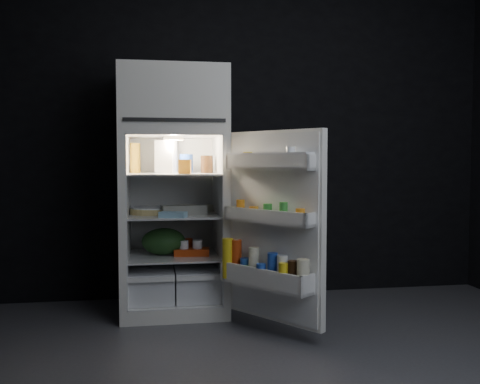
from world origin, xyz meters
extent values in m
cube|color=#4D4D52|center=(0.00, 0.00, 0.00)|extent=(4.00, 3.40, 0.00)
cube|color=black|center=(0.00, 1.70, 1.35)|extent=(4.00, 0.00, 2.70)
cube|color=white|center=(-0.65, 1.30, 0.05)|extent=(0.76, 0.70, 0.10)
cube|color=white|center=(-1.01, 1.30, 0.70)|extent=(0.05, 0.70, 1.20)
cube|color=white|center=(-0.30, 1.30, 0.70)|extent=(0.05, 0.70, 1.20)
cube|color=white|center=(-0.65, 1.62, 0.70)|extent=(0.66, 0.05, 1.20)
cube|color=white|center=(-0.65, 1.30, 1.33)|extent=(0.76, 0.70, 0.06)
cube|color=white|center=(-0.65, 1.30, 1.57)|extent=(0.76, 0.70, 0.42)
cube|color=black|center=(-0.65, 0.95, 1.39)|extent=(0.68, 0.01, 0.02)
cube|color=white|center=(-0.98, 1.28, 0.70)|extent=(0.01, 0.65, 1.20)
cube|color=white|center=(-0.33, 1.28, 0.70)|extent=(0.01, 0.65, 1.20)
cube|color=white|center=(-0.65, 1.28, 1.30)|extent=(0.66, 0.65, 0.01)
cube|color=white|center=(-0.65, 1.28, 0.10)|extent=(0.66, 0.65, 0.01)
cube|color=white|center=(-0.65, 1.28, 1.02)|extent=(0.65, 0.63, 0.01)
cube|color=white|center=(-0.65, 1.28, 0.72)|extent=(0.65, 0.63, 0.01)
cube|color=white|center=(-0.65, 1.28, 0.42)|extent=(0.65, 0.63, 0.01)
cube|color=white|center=(-0.82, 1.30, 0.22)|extent=(0.32, 0.59, 0.22)
cube|color=white|center=(-0.49, 1.30, 0.22)|extent=(0.32, 0.59, 0.22)
cube|color=white|center=(-0.82, 0.97, 0.31)|extent=(0.32, 0.02, 0.03)
cube|color=white|center=(-0.49, 0.97, 0.31)|extent=(0.32, 0.02, 0.03)
cube|color=#FFE5B2|center=(-0.65, 1.23, 1.28)|extent=(0.14, 0.14, 0.02)
cube|color=white|center=(-0.03, 0.66, 0.70)|extent=(0.49, 0.65, 1.22)
cube|color=white|center=(-0.05, 0.64, 0.70)|extent=(0.43, 0.59, 1.18)
cube|color=white|center=(-0.09, 0.62, 1.07)|extent=(0.47, 0.60, 0.02)
cube|color=white|center=(-0.11, 0.60, 1.11)|extent=(0.41, 0.56, 0.10)
cube|color=white|center=(0.11, 0.35, 1.11)|extent=(0.08, 0.07, 0.10)
cube|color=white|center=(-0.28, 0.88, 1.11)|extent=(0.08, 0.07, 0.10)
cube|color=white|center=(-0.09, 0.61, 0.73)|extent=(0.48, 0.61, 0.02)
cube|color=white|center=(-0.12, 0.59, 0.77)|extent=(0.41, 0.56, 0.09)
cube|color=white|center=(0.10, 0.35, 0.77)|extent=(0.09, 0.07, 0.09)
cube|color=white|center=(-0.28, 0.88, 0.77)|extent=(0.09, 0.07, 0.09)
cube|color=white|center=(-0.11, 0.60, 0.33)|extent=(0.51, 0.63, 0.02)
cube|color=white|center=(-0.16, 0.57, 0.38)|extent=(0.41, 0.56, 0.13)
cube|color=white|center=(0.09, 0.33, 0.38)|extent=(0.13, 0.10, 0.13)
cube|color=white|center=(-0.30, 0.87, 0.38)|extent=(0.13, 0.10, 0.13)
cube|color=white|center=(-0.09, 0.62, 1.16)|extent=(0.46, 0.59, 0.02)
cylinder|color=silver|center=(0.02, 0.47, 1.14)|extent=(0.08, 0.08, 0.12)
cylinder|color=yellow|center=(-0.19, 0.76, 1.13)|extent=(0.08, 0.08, 0.10)
cylinder|color=orange|center=(0.06, 0.40, 0.79)|extent=(0.08, 0.08, 0.09)
cylinder|color=#338C33|center=(-0.01, 0.51, 0.81)|extent=(0.07, 0.07, 0.12)
cylinder|color=#338C33|center=(-0.09, 0.61, 0.80)|extent=(0.08, 0.08, 0.10)
cylinder|color=orange|center=(-0.16, 0.71, 0.78)|extent=(0.08, 0.08, 0.08)
cylinder|color=orange|center=(-0.23, 0.81, 0.80)|extent=(0.08, 0.08, 0.12)
cylinder|color=beige|center=(0.07, 0.36, 0.44)|extent=(0.11, 0.11, 0.20)
cylinder|color=black|center=(0.02, 0.42, 0.43)|extent=(0.08, 0.08, 0.18)
cylinder|color=silver|center=(-0.02, 0.49, 0.44)|extent=(0.09, 0.09, 0.20)
cylinder|color=#1C3F9C|center=(-0.07, 0.55, 0.44)|extent=(0.09, 0.09, 0.21)
cylinder|color=beige|center=(-0.17, 0.68, 0.45)|extent=(0.09, 0.09, 0.22)
cylinder|color=#1C3F9C|center=(-0.21, 0.75, 0.41)|extent=(0.09, 0.09, 0.14)
cylinder|color=#C13A10|center=(-0.26, 0.81, 0.47)|extent=(0.10, 0.10, 0.25)
cylinder|color=yellow|center=(-0.03, 0.43, 0.42)|extent=(0.08, 0.08, 0.16)
cylinder|color=#1C3F9C|center=(-0.14, 0.58, 0.41)|extent=(0.08, 0.08, 0.14)
cylinder|color=#338C33|center=(-0.22, 0.69, 0.39)|extent=(0.08, 0.08, 0.10)
cylinder|color=yellow|center=(-0.31, 0.82, 0.47)|extent=(0.10, 0.10, 0.26)
cylinder|color=white|center=(-0.26, 0.81, 0.58)|extent=(0.05, 0.05, 0.02)
cube|color=white|center=(-0.70, 1.32, 1.15)|extent=(0.17, 0.17, 0.24)
cylinder|color=#1C3F9C|center=(-0.55, 1.36, 1.10)|extent=(0.11, 0.11, 0.14)
cylinder|color=black|center=(-0.40, 1.32, 1.09)|extent=(0.11, 0.11, 0.13)
cylinder|color=#BF8E1E|center=(-0.93, 1.38, 1.14)|extent=(0.10, 0.10, 0.22)
cube|color=orange|center=(-0.58, 1.11, 1.08)|extent=(0.09, 0.08, 0.10)
cube|color=gray|center=(-0.58, 1.20, 0.76)|extent=(0.34, 0.17, 0.07)
cylinder|color=tan|center=(-0.80, 1.32, 0.75)|extent=(0.35, 0.35, 0.04)
cube|color=#81AFC7|center=(-0.67, 1.03, 0.75)|extent=(0.20, 0.15, 0.04)
cube|color=beige|center=(-0.41, 1.47, 0.75)|extent=(0.14, 0.13, 0.05)
ellipsoid|color=#193815|center=(-0.73, 1.28, 0.52)|extent=(0.40, 0.37, 0.20)
cube|color=#C13A10|center=(-0.52, 1.22, 0.45)|extent=(0.27, 0.17, 0.05)
cylinder|color=#C13A10|center=(-0.53, 1.45, 0.47)|extent=(0.08, 0.08, 0.09)
cylinder|color=silver|center=(-0.46, 1.39, 0.47)|extent=(0.07, 0.07, 0.09)
camera|label=1|loc=(-0.81, -2.66, 1.12)|focal=40.00mm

